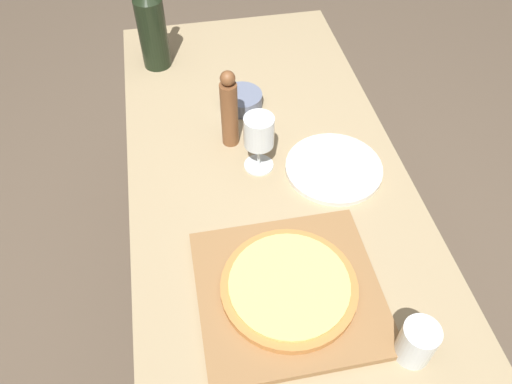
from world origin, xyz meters
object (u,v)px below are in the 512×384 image
object	(u,v)px
pizza	(289,286)
pepper_mill	(229,110)
wine_bottle	(152,27)
small_bowl	(241,100)
wine_glass	(259,134)

from	to	relation	value
pizza	pepper_mill	size ratio (longest dim) A/B	1.26
wine_bottle	small_bowl	size ratio (longest dim) A/B	2.71
pizza	wine_glass	distance (m)	0.40
wine_bottle	wine_glass	distance (m)	0.57
wine_glass	pepper_mill	bearing A→B (deg)	118.69
pizza	wine_glass	world-z (taller)	wine_glass
pizza	pepper_mill	world-z (taller)	pepper_mill
pizza	pepper_mill	xyz separation A→B (m)	(-0.05, 0.50, 0.08)
small_bowl	pizza	bearing A→B (deg)	-90.67
pepper_mill	small_bowl	world-z (taller)	pepper_mill
wine_bottle	small_bowl	bearing A→B (deg)	-48.38
pizza	wine_bottle	bearing A→B (deg)	103.96
small_bowl	wine_glass	bearing A→B (deg)	-89.37
pizza	wine_glass	size ratio (longest dim) A/B	1.78
wine_glass	pizza	bearing A→B (deg)	-91.53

